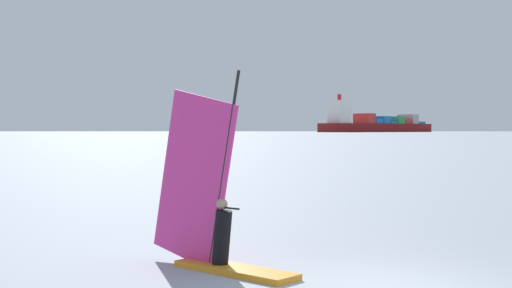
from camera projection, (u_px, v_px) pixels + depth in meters
ground_plane at (393, 288)px, 11.82m from camera, size 4000.00×4000.00×0.00m
windsurfer at (213, 219)px, 13.43m from camera, size 3.65×1.51×3.93m
cargo_ship at (375, 124)px, 720.67m from camera, size 90.03×152.09×37.88m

